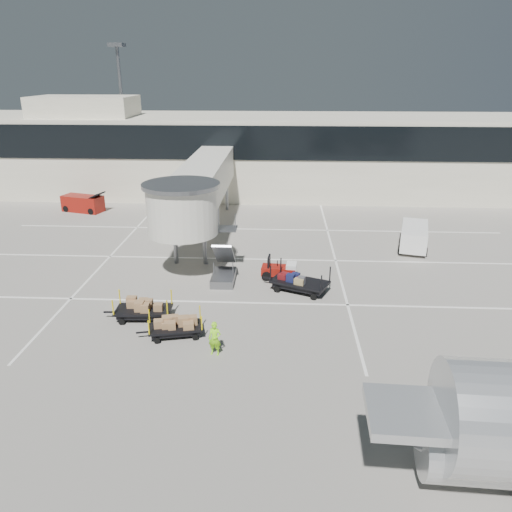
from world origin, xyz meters
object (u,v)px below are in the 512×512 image
(box_cart_far, at_px, (141,309))
(minivan, at_px, (414,235))
(baggage_tug, at_px, (280,270))
(suitcase_cart, at_px, (300,283))
(ground_worker, at_px, (215,339))
(box_cart_near, at_px, (175,327))
(belt_loader, at_px, (83,204))

(box_cart_far, xyz_separation_m, minivan, (17.27, 12.27, 0.46))
(baggage_tug, relative_size, suitcase_cart, 0.56)
(ground_worker, bearing_deg, box_cart_near, 154.61)
(box_cart_near, bearing_deg, box_cart_far, 127.83)
(box_cart_near, distance_m, belt_loader, 26.42)
(box_cart_near, distance_m, box_cart_far, 2.84)
(box_cart_near, height_order, minivan, minivan)
(suitcase_cart, distance_m, ground_worker, 8.38)
(baggage_tug, relative_size, belt_loader, 0.53)
(ground_worker, distance_m, minivan, 20.22)
(belt_loader, bearing_deg, ground_worker, -40.91)
(suitcase_cart, xyz_separation_m, box_cart_near, (-6.36, -5.73, -0.06))
(ground_worker, relative_size, minivan, 0.35)
(baggage_tug, xyz_separation_m, suitcase_cart, (1.22, -2.06, 0.04))
(baggage_tug, height_order, ground_worker, ground_worker)
(baggage_tug, distance_m, minivan, 11.75)
(ground_worker, bearing_deg, belt_loader, 132.21)
(box_cart_near, relative_size, ground_worker, 2.01)
(box_cart_near, relative_size, minivan, 0.69)
(minivan, bearing_deg, baggage_tug, -133.14)
(box_cart_far, distance_m, belt_loader, 23.78)
(box_cart_far, relative_size, belt_loader, 0.84)
(suitcase_cart, height_order, box_cart_far, suitcase_cart)
(minivan, bearing_deg, ground_worker, -114.94)
(box_cart_near, bearing_deg, belt_loader, 107.30)
(belt_loader, bearing_deg, box_cart_near, -43.12)
(box_cart_near, distance_m, ground_worker, 2.70)
(box_cart_far, bearing_deg, baggage_tug, 36.77)
(minivan, xyz_separation_m, belt_loader, (-28.42, 8.73, -0.28))
(baggage_tug, xyz_separation_m, belt_loader, (-18.50, 15.00, 0.22))
(baggage_tug, distance_m, suitcase_cart, 2.40)
(box_cart_near, xyz_separation_m, minivan, (15.06, 14.06, 0.51))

